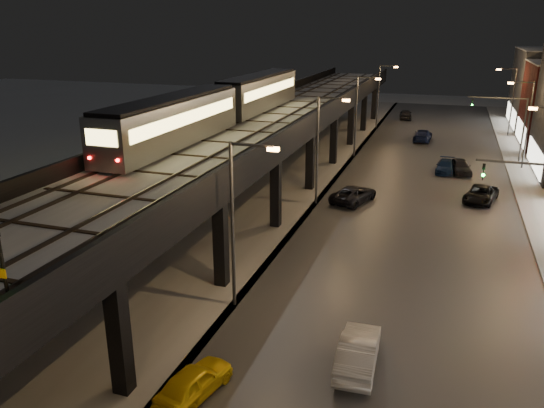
% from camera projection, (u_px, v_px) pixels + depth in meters
% --- Properties ---
extents(road_surface, '(17.00, 120.00, 0.06)m').
position_uv_depth(road_surface, '(419.00, 199.00, 45.90)').
color(road_surface, '#46474D').
rests_on(road_surface, ground).
extents(under_viaduct_pavement, '(11.00, 120.00, 0.06)m').
position_uv_depth(under_viaduct_pavement, '(272.00, 185.00, 49.97)').
color(under_viaduct_pavement, '#9FA1A8').
rests_on(under_viaduct_pavement, ground).
extents(elevated_viaduct, '(9.00, 100.00, 6.30)m').
position_uv_depth(elevated_viaduct, '(260.00, 133.00, 45.34)').
color(elevated_viaduct, black).
rests_on(elevated_viaduct, ground).
extents(viaduct_trackbed, '(8.40, 100.00, 0.32)m').
position_uv_depth(viaduct_trackbed, '(260.00, 123.00, 45.21)').
color(viaduct_trackbed, '#B2B7C1').
rests_on(viaduct_trackbed, elevated_viaduct).
extents(viaduct_parapet_streetside, '(0.30, 100.00, 1.10)m').
position_uv_depth(viaduct_parapet_streetside, '(310.00, 121.00, 43.77)').
color(viaduct_parapet_streetside, black).
rests_on(viaduct_parapet_streetside, elevated_viaduct).
extents(viaduct_parapet_far, '(0.30, 100.00, 1.10)m').
position_uv_depth(viaduct_parapet_far, '(214.00, 115.00, 46.39)').
color(viaduct_parapet_far, black).
rests_on(viaduct_parapet_far, elevated_viaduct).
extents(streetlight_left_1, '(2.57, 0.28, 9.00)m').
position_uv_depth(streetlight_left_1, '(237.00, 215.00, 26.87)').
color(streetlight_left_1, '#38383A').
rests_on(streetlight_left_1, ground).
extents(streetlight_left_2, '(2.57, 0.28, 9.00)m').
position_uv_depth(streetlight_left_2, '(321.00, 143.00, 43.02)').
color(streetlight_left_2, '#38383A').
rests_on(streetlight_left_2, ground).
extents(streetlight_left_3, '(2.57, 0.28, 9.00)m').
position_uv_depth(streetlight_left_3, '(359.00, 111.00, 59.18)').
color(streetlight_left_3, '#38383A').
rests_on(streetlight_left_3, ground).
extents(streetlight_right_3, '(2.56, 0.28, 9.00)m').
position_uv_depth(streetlight_right_3, '(526.00, 119.00, 54.01)').
color(streetlight_right_3, '#38383A').
rests_on(streetlight_right_3, ground).
extents(streetlight_left_4, '(2.57, 0.28, 9.00)m').
position_uv_depth(streetlight_left_4, '(380.00, 92.00, 75.34)').
color(streetlight_left_4, '#38383A').
rests_on(streetlight_left_4, ground).
extents(streetlight_right_4, '(2.56, 0.28, 9.00)m').
position_uv_depth(streetlight_right_4, '(511.00, 97.00, 70.16)').
color(streetlight_right_4, '#38383A').
rests_on(streetlight_right_4, ground).
extents(traffic_light_rig_b, '(6.10, 0.34, 7.00)m').
position_uv_depth(traffic_light_rig_b, '(513.00, 121.00, 57.20)').
color(traffic_light_rig_b, '#38383A').
rests_on(traffic_light_rig_b, ground).
extents(subway_train, '(2.70, 33.24, 3.22)m').
position_uv_depth(subway_train, '(224.00, 103.00, 43.66)').
color(subway_train, gray).
rests_on(subway_train, viaduct_trackbed).
extents(car_taxi, '(2.32, 4.04, 1.29)m').
position_uv_depth(car_taxi, '(194.00, 383.00, 21.44)').
color(car_taxi, yellow).
rests_on(car_taxi, ground).
extents(car_near_white, '(1.82, 4.67, 1.52)m').
position_uv_depth(car_near_white, '(358.00, 352.00, 23.26)').
color(car_near_white, silver).
rests_on(car_near_white, ground).
extents(car_mid_silver, '(3.80, 5.53, 1.40)m').
position_uv_depth(car_mid_silver, '(354.00, 195.00, 44.92)').
color(car_mid_silver, black).
rests_on(car_mid_silver, ground).
extents(car_mid_dark, '(2.28, 5.15, 1.47)m').
position_uv_depth(car_mid_dark, '(423.00, 136.00, 68.47)').
color(car_mid_dark, '#10183B').
rests_on(car_mid_dark, ground).
extents(car_far_white, '(2.26, 4.64, 1.53)m').
position_uv_depth(car_far_white, '(406.00, 115.00, 84.36)').
color(car_far_white, black).
rests_on(car_far_white, ground).
extents(car_onc_dark, '(3.31, 5.19, 1.33)m').
position_uv_depth(car_onc_dark, '(481.00, 195.00, 44.96)').
color(car_onc_dark, black).
rests_on(car_onc_dark, ground).
extents(car_onc_white, '(1.96, 4.37, 1.24)m').
position_uv_depth(car_onc_white, '(445.00, 167.00, 53.98)').
color(car_onc_white, '#0E204B').
rests_on(car_onc_white, ground).
extents(car_onc_red, '(2.57, 4.53, 1.45)m').
position_uv_depth(car_onc_red, '(460.00, 167.00, 53.57)').
color(car_onc_red, black).
rests_on(car_onc_red, ground).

